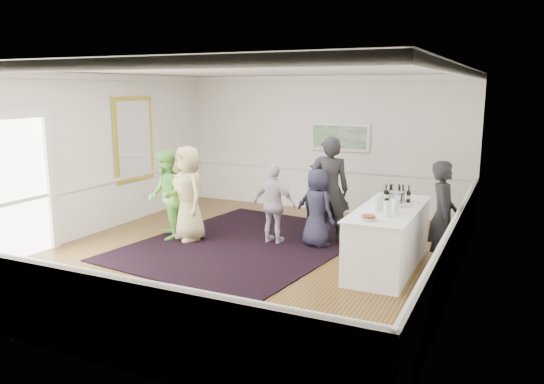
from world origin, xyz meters
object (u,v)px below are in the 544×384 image
at_px(serving_table, 388,238).
at_px(ice_bucket, 396,199).
at_px(bartender, 443,216).
at_px(guest_dark_a, 324,196).
at_px(guest_tan, 188,194).
at_px(guest_dark_b, 329,190).
at_px(nut_bowl, 369,218).
at_px(guest_navy, 317,208).
at_px(guest_green, 166,195).
at_px(guest_lilac, 274,205).

bearing_deg(serving_table, ice_bucket, 66.83).
bearing_deg(bartender, guest_dark_a, 57.79).
bearing_deg(guest_tan, guest_dark_b, 52.15).
xyz_separation_m(guest_tan, guest_dark_a, (2.22, 1.49, -0.13)).
bearing_deg(nut_bowl, bartender, 54.88).
relative_size(bartender, guest_navy, 1.22).
relative_size(guest_green, guest_dark_a, 1.10).
distance_m(guest_lilac, guest_dark_b, 1.07).
bearing_deg(nut_bowl, guest_dark_a, 122.82).
height_order(bartender, guest_navy, bartender).
bearing_deg(serving_table, guest_tan, -179.54).
bearing_deg(bartender, guest_tan, 87.19).
height_order(guest_navy, ice_bucket, guest_navy).
height_order(guest_tan, guest_lilac, guest_tan).
height_order(bartender, guest_green, bartender).
bearing_deg(guest_dark_b, guest_dark_a, -82.64).
bearing_deg(bartender, guest_navy, 74.81).
xyz_separation_m(guest_tan, guest_navy, (2.38, 0.67, -0.19)).
bearing_deg(nut_bowl, ice_bucket, 81.57).
bearing_deg(guest_lilac, guest_tan, 20.67).
height_order(guest_dark_b, nut_bowl, guest_dark_b).
relative_size(guest_navy, nut_bowl, 6.19).
distance_m(bartender, ice_bucket, 0.77).
distance_m(serving_table, nut_bowl, 1.09).
distance_m(guest_dark_a, nut_bowl, 2.86).
relative_size(guest_tan, guest_lilac, 1.23).
bearing_deg(serving_table, guest_lilac, 168.06).
relative_size(guest_lilac, guest_dark_a, 0.95).
bearing_deg(bartender, ice_bucket, 94.85).
bearing_deg(guest_tan, guest_dark_a, 63.85).
height_order(bartender, guest_dark_b, guest_dark_b).
bearing_deg(guest_tan, nut_bowl, 16.39).
xyz_separation_m(bartender, guest_dark_b, (-2.16, 0.67, 0.13)).
distance_m(serving_table, guest_navy, 1.62).
height_order(serving_table, guest_dark_a, guest_dark_a).
bearing_deg(guest_tan, guest_green, -138.71).
distance_m(bartender, guest_tan, 4.66).
xyz_separation_m(guest_dark_a, guest_dark_b, (0.27, -0.47, 0.23)).
height_order(guest_navy, nut_bowl, guest_navy).
bearing_deg(serving_table, guest_dark_a, 138.42).
distance_m(serving_table, ice_bucket, 0.64).
xyz_separation_m(serving_table, guest_lilac, (-2.28, 0.48, 0.24)).
bearing_deg(bartender, serving_table, 104.68).
xyz_separation_m(guest_green, guest_dark_b, (2.96, 1.11, 0.15)).
height_order(serving_table, nut_bowl, nut_bowl).
xyz_separation_m(guest_lilac, guest_dark_a, (0.64, 0.97, 0.04)).
xyz_separation_m(guest_lilac, guest_navy, (0.80, 0.16, -0.02)).
relative_size(guest_green, ice_bucket, 6.69).
bearing_deg(guest_green, guest_lilac, 68.11).
relative_size(serving_table, guest_tan, 1.35).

